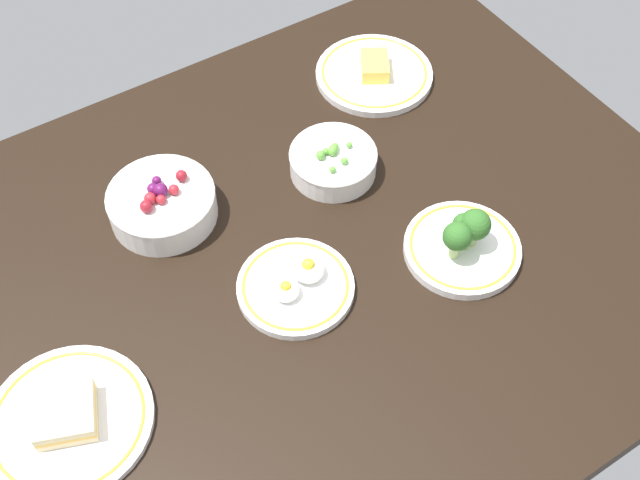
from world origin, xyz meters
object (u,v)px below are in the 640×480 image
object	(u,v)px
plate_cheese	(374,73)
plate_eggs	(296,285)
bowl_berries	(162,203)
plate_broccoli	(464,242)
bowl_peas	(333,161)
plate_sandwich	(68,419)

from	to	relation	value
plate_cheese	plate_eggs	distance (cm)	47.95
bowl_berries	plate_broccoli	world-z (taller)	plate_broccoli
plate_cheese	bowl_berries	distance (cm)	46.86
bowl_berries	bowl_peas	world-z (taller)	bowl_berries
plate_eggs	plate_broccoli	world-z (taller)	plate_broccoli
plate_eggs	bowl_peas	bearing A→B (deg)	44.05
bowl_berries	bowl_peas	distance (cm)	28.05
plate_broccoli	bowl_peas	size ratio (longest dim) A/B	1.24
plate_eggs	bowl_berries	bearing A→B (deg)	113.63
bowl_berries	plate_sandwich	size ratio (longest dim) A/B	0.76
plate_sandwich	bowl_peas	world-z (taller)	bowl_peas
plate_eggs	plate_broccoli	bearing A→B (deg)	-17.29
plate_sandwich	plate_eggs	bearing A→B (deg)	3.13
plate_cheese	plate_broccoli	bearing A→B (deg)	-105.97
bowl_berries	plate_broccoli	xyz separation A→B (cm)	(34.72, -30.72, -0.41)
plate_cheese	plate_sandwich	world-z (taller)	plate_sandwich
plate_cheese	plate_sandwich	size ratio (longest dim) A/B	0.96
plate_broccoli	bowl_peas	xyz separation A→B (cm)	(-7.41, 24.33, -0.09)
plate_broccoli	bowl_peas	world-z (taller)	plate_broccoli
plate_sandwich	bowl_peas	bearing A→B (deg)	19.33
plate_eggs	bowl_peas	distance (cm)	24.00
plate_broccoli	bowl_peas	bearing A→B (deg)	106.93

